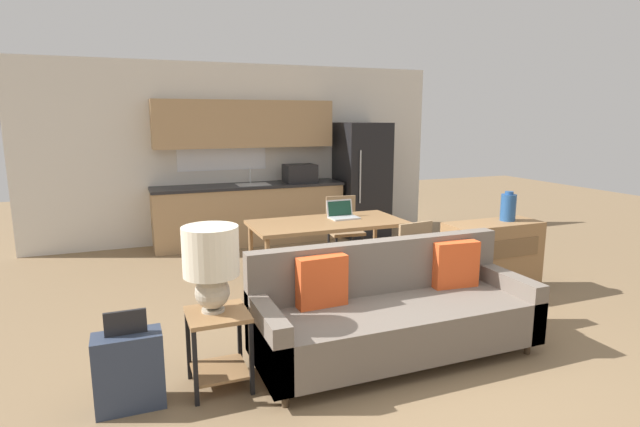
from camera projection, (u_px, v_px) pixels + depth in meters
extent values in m
plane|color=#7F6647|center=(385.00, 372.00, 3.79)|extent=(20.00, 20.00, 0.00)
cube|color=silver|center=(243.00, 153.00, 7.76)|extent=(6.40, 0.06, 2.70)
cube|color=white|center=(222.00, 139.00, 7.56)|extent=(1.35, 0.01, 0.96)
cube|color=tan|center=(250.00, 215.00, 7.62)|extent=(2.84, 0.62, 0.86)
cube|color=#232326|center=(249.00, 186.00, 7.54)|extent=(2.87, 0.65, 0.04)
cube|color=#B2B5B7|center=(253.00, 185.00, 7.51)|extent=(0.48, 0.36, 0.01)
cylinder|color=#B7BABC|center=(250.00, 176.00, 7.64)|extent=(0.02, 0.02, 0.24)
cube|color=tan|center=(245.00, 124.00, 7.49)|extent=(2.70, 0.34, 0.70)
cube|color=black|center=(300.00, 173.00, 7.75)|extent=(0.48, 0.36, 0.28)
cube|color=black|center=(362.00, 179.00, 8.12)|extent=(0.74, 0.76, 1.81)
cylinder|color=silver|center=(360.00, 177.00, 7.65)|extent=(0.02, 0.02, 0.82)
cube|color=olive|center=(327.00, 223.00, 5.53)|extent=(1.69, 0.82, 0.04)
cylinder|color=olive|center=(268.00, 273.00, 5.00)|extent=(0.05, 0.05, 0.72)
cylinder|color=olive|center=(404.00, 257.00, 5.56)|extent=(0.05, 0.05, 0.72)
cylinder|color=olive|center=(251.00, 255.00, 5.64)|extent=(0.05, 0.05, 0.72)
cylinder|color=olive|center=(375.00, 243.00, 6.20)|extent=(0.05, 0.05, 0.72)
cylinder|color=#3D2D1E|center=(285.00, 399.00, 3.32)|extent=(0.05, 0.05, 0.10)
cylinder|color=#3D2D1E|center=(527.00, 348.00, 4.07)|extent=(0.05, 0.05, 0.10)
cylinder|color=#3D2D1E|center=(261.00, 357.00, 3.91)|extent=(0.05, 0.05, 0.10)
cylinder|color=#3D2D1E|center=(476.00, 319.00, 4.65)|extent=(0.05, 0.05, 0.10)
cube|color=#6B6056|center=(397.00, 326.00, 3.94)|extent=(2.27, 0.80, 0.35)
cube|color=#6B6056|center=(378.00, 286.00, 4.20)|extent=(2.27, 0.14, 0.80)
cube|color=#6B6056|center=(267.00, 339.00, 3.55)|extent=(0.14, 0.80, 0.49)
cube|color=#6B6056|center=(505.00, 300.00, 4.31)|extent=(0.14, 0.80, 0.49)
cube|color=#E05123|center=(322.00, 281.00, 3.85)|extent=(0.41, 0.14, 0.40)
cube|color=#E05123|center=(456.00, 264.00, 4.30)|extent=(0.41, 0.16, 0.40)
cube|color=olive|center=(217.00, 314.00, 3.48)|extent=(0.42, 0.42, 0.03)
cube|color=olive|center=(220.00, 370.00, 3.56)|extent=(0.38, 0.38, 0.02)
cube|color=black|center=(195.00, 369.00, 3.29)|extent=(0.03, 0.03, 0.53)
cube|color=black|center=(252.00, 359.00, 3.43)|extent=(0.03, 0.03, 0.53)
cube|color=black|center=(188.00, 345.00, 3.64)|extent=(0.03, 0.03, 0.53)
cube|color=black|center=(240.00, 337.00, 3.77)|extent=(0.03, 0.03, 0.53)
cylinder|color=#B2A893|center=(213.00, 310.00, 3.50)|extent=(0.16, 0.16, 0.02)
sphere|color=#B2A893|center=(212.00, 292.00, 3.47)|extent=(0.24, 0.24, 0.24)
cylinder|color=beige|center=(211.00, 251.00, 3.42)|extent=(0.39, 0.39, 0.35)
cube|color=olive|center=(491.00, 258.00, 5.38)|extent=(1.05, 0.42, 0.80)
cube|color=brown|center=(506.00, 249.00, 5.16)|extent=(0.84, 0.01, 0.19)
cylinder|color=#234C84|center=(508.00, 208.00, 5.37)|extent=(0.16, 0.16, 0.29)
cylinder|color=#234C84|center=(509.00, 193.00, 5.34)|extent=(0.09, 0.09, 0.03)
cube|color=#997A56|center=(402.00, 261.00, 5.13)|extent=(0.47, 0.47, 0.04)
cube|color=#997A56|center=(415.00, 243.00, 4.92)|extent=(0.40, 0.08, 0.42)
cylinder|color=black|center=(404.00, 275.00, 5.40)|extent=(0.03, 0.03, 0.43)
cylinder|color=black|center=(378.00, 280.00, 5.24)|extent=(0.03, 0.03, 0.43)
cylinder|color=black|center=(425.00, 284.00, 5.11)|extent=(0.03, 0.03, 0.43)
cylinder|color=black|center=(399.00, 290.00, 4.95)|extent=(0.03, 0.03, 0.43)
cube|color=#997A56|center=(345.00, 232.00, 6.43)|extent=(0.46, 0.46, 0.04)
cube|color=#997A56|center=(341.00, 212.00, 6.57)|extent=(0.40, 0.07, 0.42)
cylinder|color=black|center=(336.00, 254.00, 6.26)|extent=(0.03, 0.03, 0.43)
cylinder|color=black|center=(362.00, 252.00, 6.35)|extent=(0.03, 0.03, 0.43)
cylinder|color=black|center=(329.00, 247.00, 6.59)|extent=(0.03, 0.03, 0.43)
cylinder|color=black|center=(353.00, 245.00, 6.68)|extent=(0.03, 0.03, 0.43)
cube|color=#B7BABC|center=(344.00, 218.00, 5.68)|extent=(0.33, 0.23, 0.02)
cube|color=#B7BABC|center=(339.00, 208.00, 5.76)|extent=(0.32, 0.07, 0.20)
cube|color=#143828|center=(340.00, 208.00, 5.76)|extent=(0.29, 0.05, 0.17)
cube|color=#2D384C|center=(129.00, 371.00, 3.28)|extent=(0.44, 0.22, 0.52)
cube|color=black|center=(125.00, 323.00, 3.21)|extent=(0.26, 0.02, 0.16)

